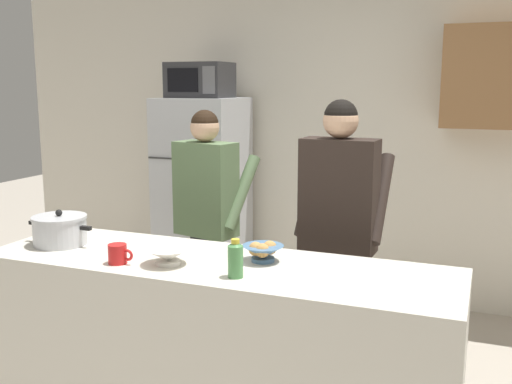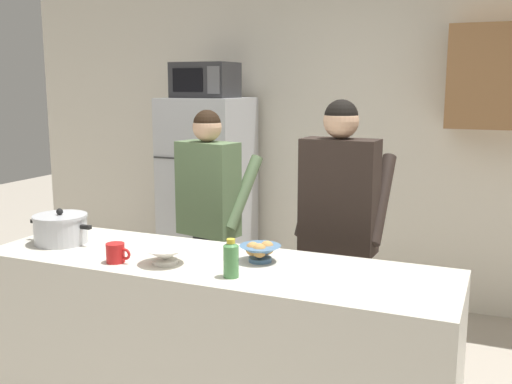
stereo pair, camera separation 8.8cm
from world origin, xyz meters
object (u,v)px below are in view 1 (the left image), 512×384
Objects in this scene: microwave at (200,80)px; person_near_pot at (207,203)px; refrigerator at (203,198)px; coffee_mug at (118,254)px; cooking_pot at (60,230)px; person_by_sink at (339,210)px; bottle_near_edge at (235,259)px; empty_bowl at (168,255)px; bread_bowl at (263,251)px.

person_near_pot is (0.48, -0.89, -0.80)m from microwave.
refrigerator reaches higher than coffee_mug.
microwave is at bearing 92.50° from cooking_pot.
person_by_sink reaches higher than cooking_pot.
person_near_pot is 1.15m from coffee_mug.
coffee_mug is at bearing -131.81° from person_by_sink.
refrigerator is 1.03× the size of person_near_pot.
bottle_near_edge is at bearing -104.54° from person_by_sink.
person_near_pot is at bearing 168.28° from person_by_sink.
empty_bowl is (0.32, -1.07, -0.03)m from person_near_pot.
bottle_near_edge is at bearing -96.22° from bread_bowl.
refrigerator reaches higher than empty_bowl.
cooking_pot is (-1.34, -0.77, -0.06)m from person_by_sink.
person_near_pot reaches higher than empty_bowl.
person_near_pot is 4.02× the size of cooking_pot.
microwave reaches higher than person_near_pot.
person_near_pot reaches higher than bread_bowl.
person_near_pot reaches higher than cooking_pot.
microwave is 2.15× the size of empty_bowl.
person_near_pot is 0.95× the size of person_by_sink.
bottle_near_edge is at bearing -58.35° from person_near_pot.
bread_bowl is at bearing 27.23° from empty_bowl.
person_by_sink is at bearing -11.72° from person_near_pot.
bread_bowl is (1.13, 0.11, -0.03)m from cooking_pot.
empty_bowl is 1.27× the size of bottle_near_edge.
person_by_sink is 0.96m from bottle_near_edge.
cooking_pot is at bearing -174.61° from bread_bowl.
microwave is at bearing 124.64° from bread_bowl.
cooking_pot is 1.79× the size of empty_bowl.
cooking_pot is 1.96× the size of bread_bowl.
cooking_pot is 0.52m from coffee_mug.
coffee_mug reaches higher than empty_bowl.
person_by_sink is 8.28× the size of bread_bowl.
refrigerator is 3.46× the size of microwave.
bread_bowl is at bearing 83.78° from bottle_near_edge.
empty_bowl is (-0.41, -0.21, -0.01)m from bread_bowl.
microwave is 2.72× the size of bottle_near_edge.
person_near_pot is 1.05m from cooking_pot.
refrigerator is 0.98× the size of person_by_sink.
empty_bowl is (0.72, -0.10, -0.03)m from cooking_pot.
cooking_pot is at bearing -87.50° from microwave.
microwave is (0.00, -0.02, 0.97)m from refrigerator.
person_by_sink is at bearing 29.96° from cooking_pot.
bread_bowl is 0.46m from empty_bowl.
refrigerator is at bearing 112.00° from empty_bowl.
microwave reaches higher than bread_bowl.
refrigerator is 2.15m from bread_bowl.
cooking_pot is 1.11m from bottle_near_edge.
bottle_near_edge is at bearing -59.69° from microwave.
person_by_sink reaches higher than coffee_mug.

